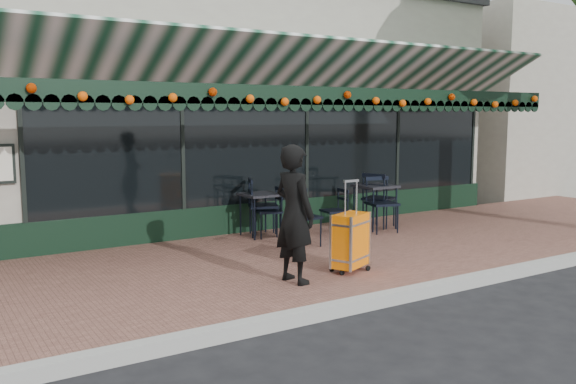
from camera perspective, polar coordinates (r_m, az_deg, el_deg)
ground at (r=7.40m, az=9.98°, el=-9.94°), size 80.00×80.00×0.00m
sidewalk at (r=8.91m, az=1.28°, el=-6.37°), size 18.00×4.00×0.15m
curb at (r=7.32m, az=10.42°, el=-9.53°), size 18.00×0.16×0.15m
restaurant_building at (r=13.90m, az=-12.19°, el=7.52°), size 12.00×9.60×4.50m
neighbor_building_right at (r=22.15m, az=21.38°, el=7.37°), size 12.00×8.00×4.80m
woman at (r=7.32m, az=0.60°, el=-2.07°), size 0.49×0.66×1.68m
suitcase at (r=7.94m, az=5.85°, el=-4.61°), size 0.59×0.47×1.18m
cafe_table_a at (r=10.93m, az=8.17°, el=0.25°), size 0.63×0.63×0.78m
cafe_table_b at (r=10.13m, az=-2.63°, el=-0.55°), size 0.58×0.58×0.72m
chair_a_left at (r=10.34m, az=4.33°, el=-1.82°), size 0.44×0.44×0.79m
chair_a_right at (r=11.13m, az=8.50°, el=-0.67°), size 0.66×0.66×1.01m
chair_a_front at (r=10.64m, az=8.80°, el=-1.14°), size 0.58×0.58×0.97m
chair_b_left at (r=10.11m, az=-1.85°, el=-1.86°), size 0.51×0.51×0.84m
chair_b_right at (r=10.22m, az=-2.33°, el=-1.36°), size 0.64×0.64×0.98m
chair_b_front at (r=9.38m, az=1.51°, el=-2.42°), size 0.48×0.48×0.89m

